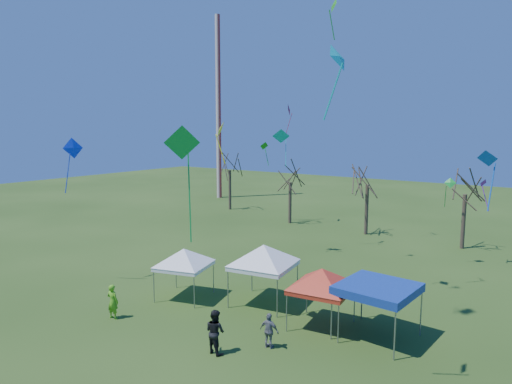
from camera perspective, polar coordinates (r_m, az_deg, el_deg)
ground at (r=22.57m, az=-4.80°, el=-17.80°), size 140.00×140.00×0.00m
radio_mast at (r=64.42m, az=-4.73°, el=10.38°), size 0.70×0.70×25.00m
tree_0 at (r=54.82m, az=-3.31°, el=4.52°), size 3.83×3.83×8.44m
tree_1 at (r=46.91m, az=4.32°, el=3.07°), size 3.42×3.42×7.54m
tree_2 at (r=42.96m, az=13.83°, el=3.07°), size 3.71×3.71×8.18m
tree_3 at (r=40.39m, az=24.81°, el=1.96°), size 3.59×3.59×7.91m
tent_white_west at (r=26.81m, az=-9.01°, el=-7.42°), size 3.69×3.69×3.38m
tent_white_mid at (r=25.52m, az=0.96°, el=-7.10°), size 4.39×4.39×3.92m
tent_red at (r=22.90m, az=8.26°, el=-9.93°), size 3.90×3.90×3.46m
tent_blue at (r=22.44m, az=14.96°, el=-11.64°), size 3.54×3.54×2.58m
person_dark at (r=20.95m, az=-5.13°, el=-16.96°), size 1.05×0.87×1.97m
person_green at (r=25.37m, az=-17.47°, el=-12.92°), size 0.72×0.53×1.82m
person_grey at (r=21.35m, az=1.67°, el=-16.95°), size 0.97×0.45×1.62m
kite_1 at (r=21.59m, az=-4.56°, el=7.68°), size 0.84×0.99×2.04m
kite_19 at (r=34.87m, az=23.09°, el=0.99°), size 0.89×0.68×2.16m
kite_27 at (r=16.02m, az=10.24°, el=16.17°), size 0.69×1.07×2.56m
kite_11 at (r=34.75m, az=3.15°, el=7.01°), size 1.59×1.46×2.86m
kite_2 at (r=46.29m, az=4.19°, el=10.17°), size 0.84×1.28×3.15m
kite_18 at (r=26.53m, az=9.63°, el=21.95°), size 0.81×0.81×2.17m
kite_13 at (r=45.14m, az=1.02°, el=5.76°), size 0.91×1.09×2.38m
kite_5 at (r=14.10m, az=-9.21°, el=5.89°), size 1.06×1.12×3.62m
kite_22 at (r=35.84m, az=26.54°, el=0.84°), size 0.80×0.87×2.30m
kite_14 at (r=30.30m, az=-21.89°, el=5.07°), size 0.93×1.33×3.46m
kite_17 at (r=20.95m, az=26.99°, el=3.61°), size 0.92×0.68×2.53m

